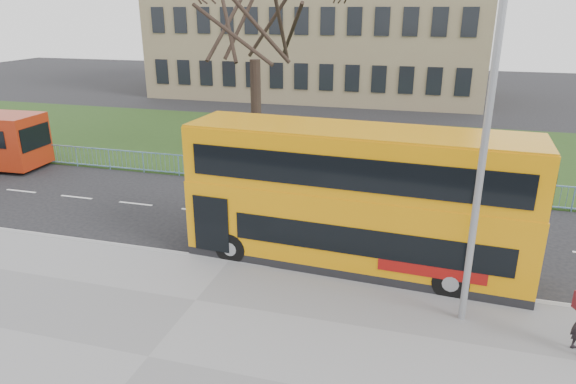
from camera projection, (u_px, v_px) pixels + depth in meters
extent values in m
plane|color=black|center=(246.00, 244.00, 18.47)|extent=(120.00, 120.00, 0.00)
cube|color=slate|center=(148.00, 358.00, 12.33)|extent=(80.00, 10.50, 0.12)
cube|color=gray|center=(229.00, 261.00, 17.04)|extent=(80.00, 0.20, 0.14)
cube|color=#213B15|center=(326.00, 146.00, 31.41)|extent=(80.00, 15.40, 0.08)
cube|color=#857154|center=(321.00, 19.00, 49.08)|extent=(30.00, 15.00, 14.00)
cube|color=orange|center=(354.00, 226.00, 16.54)|extent=(10.89, 3.16, 2.00)
cube|color=orange|center=(356.00, 192.00, 16.15)|extent=(10.89, 3.16, 0.34)
cube|color=orange|center=(357.00, 159.00, 15.79)|extent=(10.84, 3.11, 1.79)
cube|color=black|center=(365.00, 243.00, 15.18)|extent=(8.30, 0.50, 0.87)
cube|color=black|center=(348.00, 174.00, 14.68)|extent=(9.89, 0.59, 0.97)
cylinder|color=black|center=(231.00, 248.00, 16.97)|extent=(1.08, 0.35, 1.07)
cylinder|color=black|center=(451.00, 282.00, 14.84)|extent=(1.08, 0.35, 1.07)
cylinder|color=gray|center=(483.00, 154.00, 12.29)|extent=(0.18, 0.18, 9.18)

